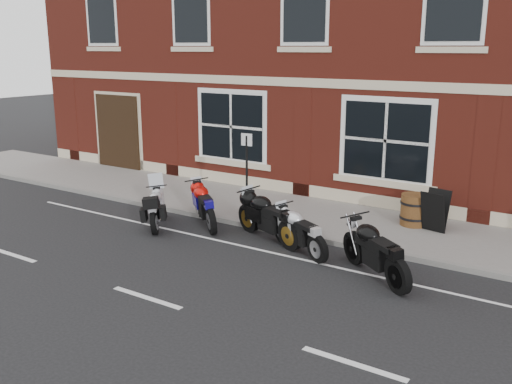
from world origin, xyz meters
TOP-DOWN VIEW (x-y plane):
  - ground at (0.00, 0.00)m, footprint 80.00×80.00m
  - sidewalk at (0.00, 3.00)m, footprint 30.00×3.00m
  - kerb at (0.00, 1.42)m, footprint 30.00×0.16m
  - moto_touring_silver at (-2.76, 0.31)m, footprint 1.20×1.57m
  - moto_sport_red at (-1.82, 1.03)m, footprint 1.74×1.50m
  - moto_sport_black at (0.13, 0.90)m, footprint 2.19×0.97m
  - moto_sport_silver at (1.12, 0.59)m, footprint 1.83×1.04m
  - moto_naked_black at (3.04, 0.17)m, footprint 1.91×1.47m
  - a_board_sign at (3.24, 3.35)m, footprint 0.65×0.50m
  - barrel_planter at (2.70, 3.51)m, footprint 0.69×0.69m
  - parking_sign at (-1.05, 1.74)m, footprint 0.31×0.06m

SIDE VIEW (x-z plane):
  - ground at x=0.00m, z-range 0.00..0.00m
  - sidewalk at x=0.00m, z-range 0.00..0.12m
  - kerb at x=0.00m, z-range 0.00..0.12m
  - moto_touring_silver at x=-2.76m, z-range -0.11..1.11m
  - barrel_planter at x=2.70m, z-range 0.12..0.89m
  - moto_sport_silver at x=1.12m, z-range 0.07..0.97m
  - moto_sport_red at x=-1.82m, z-range 0.07..1.04m
  - moto_naked_black at x=3.04m, z-range 0.08..1.10m
  - moto_sport_black at x=0.13m, z-range 0.08..1.11m
  - a_board_sign at x=3.24m, z-range 0.12..1.10m
  - parking_sign at x=-1.05m, z-range 0.29..2.47m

